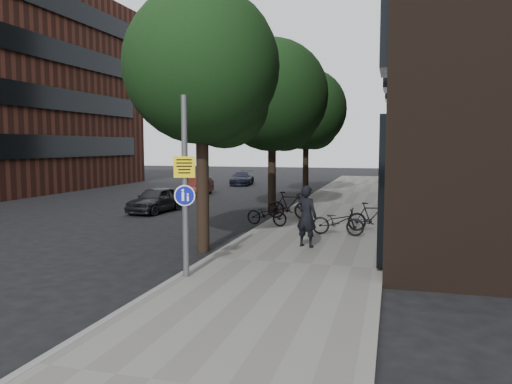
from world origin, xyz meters
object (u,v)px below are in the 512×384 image
(signpost, at_px, (185,186))
(pedestrian, at_px, (306,216))
(parked_bike_facade_near, at_px, (338,221))
(parked_car_near, at_px, (156,200))

(signpost, height_order, pedestrian, signpost)
(signpost, relative_size, parked_bike_facade_near, 2.34)
(parked_car_near, bearing_deg, pedestrian, -33.20)
(pedestrian, relative_size, parked_car_near, 0.52)
(parked_bike_facade_near, relative_size, parked_car_near, 0.50)
(signpost, xyz_separation_m, parked_car_near, (-6.03, 10.51, -1.58))
(signpost, relative_size, pedestrian, 2.26)
(signpost, distance_m, pedestrian, 4.64)
(signpost, xyz_separation_m, pedestrian, (2.07, 4.00, -1.15))
(pedestrian, distance_m, parked_bike_facade_near, 2.31)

